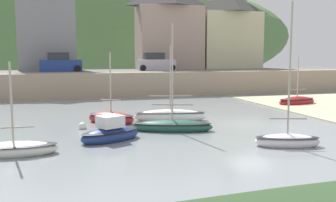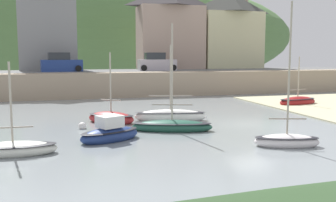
{
  "view_description": "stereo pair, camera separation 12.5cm",
  "coord_description": "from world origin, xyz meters",
  "px_view_note": "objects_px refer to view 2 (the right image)",
  "views": [
    {
      "loc": [
        -11.01,
        -20.87,
        4.21
      ],
      "look_at": [
        -4.56,
        1.98,
        1.32
      ],
      "focal_mm": 41.52,
      "sensor_mm": 36.0,
      "label": 1
    },
    {
      "loc": [
        -10.89,
        -20.9,
        4.21
      ],
      "look_at": [
        -4.56,
        1.98,
        1.32
      ],
      "focal_mm": 41.52,
      "sensor_mm": 36.0,
      "label": 2
    }
  ],
  "objects_px": {
    "waterfront_building_left": "(48,19)",
    "waterfront_building_right": "(230,30)",
    "dinghy_open_wooden": "(298,101)",
    "sailboat_tall_mast": "(287,140)",
    "fishing_boat_green": "(172,126)",
    "mooring_buoy": "(82,126)",
    "sailboat_nearest_shore": "(110,133)",
    "parked_car_by_wall": "(157,63)",
    "rowboat_small_beached": "(170,116)",
    "sailboat_white_hull": "(13,149)",
    "sailboat_far_left": "(111,118)",
    "church_with_spire": "(234,12)",
    "parked_car_near_slipway": "(61,64)",
    "waterfront_building_centre": "(170,27)"
  },
  "relations": [
    {
      "from": "waterfront_building_centre",
      "to": "church_with_spire",
      "type": "xyz_separation_m",
      "value": [
        10.24,
        4.0,
        2.56
      ]
    },
    {
      "from": "dinghy_open_wooden",
      "to": "sailboat_far_left",
      "type": "bearing_deg",
      "value": -176.24
    },
    {
      "from": "rowboat_small_beached",
      "to": "parked_car_by_wall",
      "type": "xyz_separation_m",
      "value": [
        3.58,
        18.2,
        2.9
      ]
    },
    {
      "from": "waterfront_building_right",
      "to": "fishing_boat_green",
      "type": "bearing_deg",
      "value": -120.22
    },
    {
      "from": "fishing_boat_green",
      "to": "waterfront_building_left",
      "type": "bearing_deg",
      "value": 123.06
    },
    {
      "from": "waterfront_building_right",
      "to": "parked_car_by_wall",
      "type": "height_order",
      "value": "waterfront_building_right"
    },
    {
      "from": "waterfront_building_centre",
      "to": "waterfront_building_right",
      "type": "bearing_deg",
      "value": 0.0
    },
    {
      "from": "church_with_spire",
      "to": "dinghy_open_wooden",
      "type": "xyz_separation_m",
      "value": [
        -4.4,
        -22.21,
        -9.71
      ]
    },
    {
      "from": "dinghy_open_wooden",
      "to": "parked_car_near_slipway",
      "type": "height_order",
      "value": "parked_car_near_slipway"
    },
    {
      "from": "fishing_boat_green",
      "to": "sailboat_nearest_shore",
      "type": "bearing_deg",
      "value": -138.96
    },
    {
      "from": "dinghy_open_wooden",
      "to": "rowboat_small_beached",
      "type": "bearing_deg",
      "value": -170.95
    },
    {
      "from": "mooring_buoy",
      "to": "sailboat_far_left",
      "type": "bearing_deg",
      "value": 40.59
    },
    {
      "from": "mooring_buoy",
      "to": "dinghy_open_wooden",
      "type": "bearing_deg",
      "value": 18.05
    },
    {
      "from": "church_with_spire",
      "to": "fishing_boat_green",
      "type": "relative_size",
      "value": 2.46
    },
    {
      "from": "sailboat_white_hull",
      "to": "rowboat_small_beached",
      "type": "bearing_deg",
      "value": 38.23
    },
    {
      "from": "waterfront_building_right",
      "to": "fishing_boat_green",
      "type": "relative_size",
      "value": 1.58
    },
    {
      "from": "church_with_spire",
      "to": "parked_car_near_slipway",
      "type": "height_order",
      "value": "church_with_spire"
    },
    {
      "from": "sailboat_nearest_shore",
      "to": "parked_car_near_slipway",
      "type": "relative_size",
      "value": 0.81
    },
    {
      "from": "rowboat_small_beached",
      "to": "parked_car_by_wall",
      "type": "height_order",
      "value": "rowboat_small_beached"
    },
    {
      "from": "dinghy_open_wooden",
      "to": "waterfront_building_right",
      "type": "bearing_deg",
      "value": 72.55
    },
    {
      "from": "rowboat_small_beached",
      "to": "parked_car_near_slipway",
      "type": "xyz_separation_m",
      "value": [
        -6.57,
        18.2,
        2.9
      ]
    },
    {
      "from": "sailboat_nearest_shore",
      "to": "parked_car_near_slipway",
      "type": "bearing_deg",
      "value": 69.37
    },
    {
      "from": "dinghy_open_wooden",
      "to": "sailboat_tall_mast",
      "type": "distance_m",
      "value": 15.47
    },
    {
      "from": "waterfront_building_left",
      "to": "parked_car_by_wall",
      "type": "relative_size",
      "value": 2.71
    },
    {
      "from": "sailboat_white_hull",
      "to": "parked_car_by_wall",
      "type": "xyz_separation_m",
      "value": [
        12.24,
        24.58,
        2.96
      ]
    },
    {
      "from": "fishing_boat_green",
      "to": "mooring_buoy",
      "type": "bearing_deg",
      "value": 176.34
    },
    {
      "from": "sailboat_tall_mast",
      "to": "fishing_boat_green",
      "type": "height_order",
      "value": "sailboat_tall_mast"
    },
    {
      "from": "waterfront_building_centre",
      "to": "dinghy_open_wooden",
      "type": "bearing_deg",
      "value": -72.22
    },
    {
      "from": "waterfront_building_left",
      "to": "waterfront_building_right",
      "type": "xyz_separation_m",
      "value": [
        22.09,
        0.0,
        -0.89
      ]
    },
    {
      "from": "sailboat_tall_mast",
      "to": "sailboat_nearest_shore",
      "type": "bearing_deg",
      "value": 173.23
    },
    {
      "from": "rowboat_small_beached",
      "to": "fishing_boat_green",
      "type": "distance_m",
      "value": 3.28
    },
    {
      "from": "waterfront_building_right",
      "to": "sailboat_tall_mast",
      "type": "distance_m",
      "value": 33.43
    },
    {
      "from": "sailboat_far_left",
      "to": "fishing_boat_green",
      "type": "bearing_deg",
      "value": -10.93
    },
    {
      "from": "sailboat_tall_mast",
      "to": "sailboat_far_left",
      "type": "bearing_deg",
      "value": 146.85
    },
    {
      "from": "waterfront_building_left",
      "to": "sailboat_white_hull",
      "type": "xyz_separation_m",
      "value": [
        -0.84,
        -29.08,
        -7.88
      ]
    },
    {
      "from": "church_with_spire",
      "to": "sailboat_far_left",
      "type": "bearing_deg",
      "value": -127.61
    },
    {
      "from": "waterfront_building_left",
      "to": "sailboat_tall_mast",
      "type": "distance_m",
      "value": 33.64
    },
    {
      "from": "church_with_spire",
      "to": "sailboat_far_left",
      "type": "height_order",
      "value": "church_with_spire"
    },
    {
      "from": "fishing_boat_green",
      "to": "sailboat_tall_mast",
      "type": "bearing_deg",
      "value": -32.53
    },
    {
      "from": "fishing_boat_green",
      "to": "parked_car_near_slipway",
      "type": "height_order",
      "value": "fishing_boat_green"
    },
    {
      "from": "church_with_spire",
      "to": "dinghy_open_wooden",
      "type": "bearing_deg",
      "value": -101.21
    },
    {
      "from": "sailboat_far_left",
      "to": "church_with_spire",
      "type": "bearing_deg",
      "value": 91.13
    },
    {
      "from": "church_with_spire",
      "to": "mooring_buoy",
      "type": "relative_size",
      "value": 31.62
    },
    {
      "from": "sailboat_tall_mast",
      "to": "sailboat_nearest_shore",
      "type": "height_order",
      "value": "sailboat_tall_mast"
    },
    {
      "from": "church_with_spire",
      "to": "sailboat_white_hull",
      "type": "distance_m",
      "value": 42.77
    },
    {
      "from": "sailboat_white_hull",
      "to": "parked_car_by_wall",
      "type": "height_order",
      "value": "parked_car_by_wall"
    },
    {
      "from": "mooring_buoy",
      "to": "rowboat_small_beached",
      "type": "bearing_deg",
      "value": 13.24
    },
    {
      "from": "mooring_buoy",
      "to": "parked_car_by_wall",
      "type": "bearing_deg",
      "value": 64.93
    },
    {
      "from": "mooring_buoy",
      "to": "sailboat_nearest_shore",
      "type": "bearing_deg",
      "value": -71.52
    },
    {
      "from": "sailboat_nearest_shore",
      "to": "mooring_buoy",
      "type": "relative_size",
      "value": 7.43
    }
  ]
}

